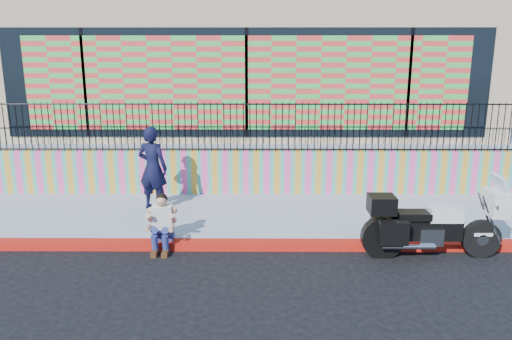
{
  "coord_description": "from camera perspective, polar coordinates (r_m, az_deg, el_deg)",
  "views": [
    {
      "loc": [
        0.32,
        -8.94,
        3.76
      ],
      "look_at": [
        0.26,
        1.2,
        1.26
      ],
      "focal_mm": 35.0,
      "sensor_mm": 36.0,
      "label": 1
    }
  ],
  "objects": [
    {
      "name": "ground",
      "position": [
        9.7,
        -1.61,
        -8.96
      ],
      "size": [
        90.0,
        90.0,
        0.0
      ],
      "primitive_type": "plane",
      "color": "black",
      "rests_on": "ground"
    },
    {
      "name": "red_curb",
      "position": [
        9.67,
        -1.62,
        -8.55
      ],
      "size": [
        16.0,
        0.3,
        0.15
      ],
      "primitive_type": "cube",
      "color": "red",
      "rests_on": "ground"
    },
    {
      "name": "sidewalk",
      "position": [
        11.21,
        -1.33,
        -5.34
      ],
      "size": [
        16.0,
        3.0,
        0.15
      ],
      "primitive_type": "cube",
      "color": "#929BAF",
      "rests_on": "ground"
    },
    {
      "name": "mural_wall",
      "position": [
        12.57,
        -1.14,
        -0.24
      ],
      "size": [
        16.0,
        0.2,
        1.1
      ],
      "primitive_type": "cube",
      "color": "#FF4394",
      "rests_on": "sidewalk"
    },
    {
      "name": "metal_fence",
      "position": [
        12.34,
        -1.17,
        4.94
      ],
      "size": [
        15.8,
        0.04,
        1.2
      ],
      "primitive_type": null,
      "color": "black",
      "rests_on": "mural_wall"
    },
    {
      "name": "elevated_platform",
      "position": [
        17.57,
        -0.72,
        3.57
      ],
      "size": [
        16.0,
        10.0,
        1.25
      ],
      "primitive_type": "cube",
      "color": "#929BAF",
      "rests_on": "ground"
    },
    {
      "name": "storefront_building",
      "position": [
        17.08,
        -0.76,
        12.13
      ],
      "size": [
        14.0,
        8.06,
        4.0
      ],
      "color": "tan",
      "rests_on": "elevated_platform"
    },
    {
      "name": "police_motorcycle",
      "position": [
        9.65,
        19.31,
        -5.74
      ],
      "size": [
        2.51,
        0.83,
        1.56
      ],
      "color": "black",
      "rests_on": "ground"
    },
    {
      "name": "police_officer",
      "position": [
        11.51,
        -11.72,
        0.23
      ],
      "size": [
        0.8,
        0.65,
        1.91
      ],
      "primitive_type": "imported",
      "rotation": [
        0.0,
        0.0,
        2.83
      ],
      "color": "black",
      "rests_on": "sidewalk"
    },
    {
      "name": "seated_man",
      "position": [
        9.62,
        -10.74,
        -6.53
      ],
      "size": [
        0.54,
        0.71,
        1.06
      ],
      "color": "navy",
      "rests_on": "ground"
    }
  ]
}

